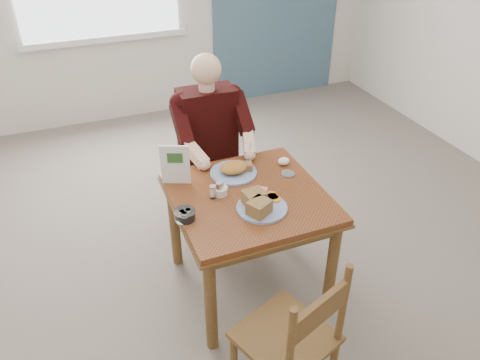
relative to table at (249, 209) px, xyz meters
name	(u,v)px	position (x,y,z in m)	size (l,w,h in m)	color
floor	(248,283)	(0.00, 0.00, -0.64)	(6.00, 6.00, 0.00)	slate
lemon_wedge	(262,215)	(-0.02, -0.23, 0.13)	(0.06, 0.04, 0.03)	yellow
napkin	(284,161)	(0.35, 0.24, 0.14)	(0.08, 0.06, 0.05)	white
metal_dish	(288,174)	(0.32, 0.11, 0.12)	(0.09, 0.09, 0.01)	silver
table	(249,209)	(0.00, 0.00, 0.00)	(0.92, 0.92, 0.75)	brown
chair_far	(209,168)	(0.00, 0.80, -0.16)	(0.42, 0.42, 0.95)	brown
chair_near	(292,341)	(-0.13, -0.86, -0.16)	(0.54, 0.54, 0.95)	brown
diner	(211,135)	(0.00, 0.71, 0.17)	(0.53, 0.56, 1.39)	tan
near_plate	(259,204)	(0.00, -0.16, 0.15)	(0.38, 0.38, 0.10)	white
far_plate	(234,170)	(0.00, 0.25, 0.14)	(0.37, 0.37, 0.08)	white
caddy	(220,191)	(-0.16, 0.07, 0.14)	(0.11, 0.11, 0.07)	white
shakers	(216,190)	(-0.19, 0.05, 0.16)	(0.10, 0.07, 0.09)	white
creamer	(185,215)	(-0.43, -0.09, 0.14)	(0.16, 0.16, 0.05)	white
menu	(175,164)	(-0.37, 0.29, 0.25)	(0.17, 0.08, 0.26)	white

